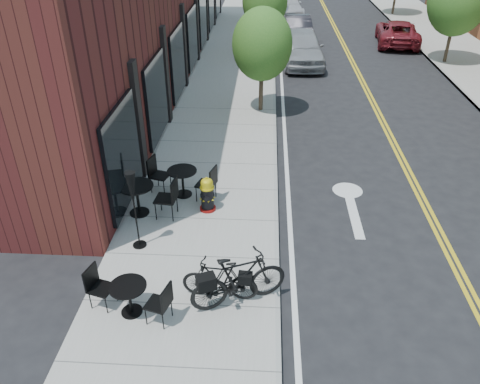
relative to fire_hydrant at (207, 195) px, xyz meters
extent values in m
plane|color=black|center=(1.85, -1.93, -0.58)|extent=(120.00, 120.00, 0.00)
cube|color=#9E9B93|center=(-0.15, 8.07, -0.52)|extent=(4.00, 70.00, 0.12)
cylinder|color=#382B1E|center=(1.25, 7.07, 0.35)|extent=(0.16, 0.16, 1.61)
ellipsoid|color=#2D6520|center=(1.25, 7.07, 2.03)|extent=(2.20, 2.20, 2.64)
cylinder|color=#382B1E|center=(1.25, 15.07, 0.38)|extent=(0.16, 0.16, 1.68)
ellipsoid|color=#2D6520|center=(1.25, 15.07, 2.14)|extent=(2.30, 2.30, 2.76)
cylinder|color=#382B1E|center=(1.25, 23.07, 0.33)|extent=(0.16, 0.16, 1.57)
cylinder|color=#382B1E|center=(10.45, 14.07, 0.45)|extent=(0.16, 0.16, 1.82)
ellipsoid|color=#2D6520|center=(10.45, 14.07, 2.48)|extent=(2.80, 2.80, 3.36)
cylinder|color=#382B1E|center=(10.45, 26.07, 0.45)|extent=(0.16, 0.16, 1.82)
cylinder|color=maroon|center=(0.00, 0.00, -0.42)|extent=(0.51, 0.51, 0.06)
cylinder|color=black|center=(0.00, 0.00, -0.11)|extent=(0.40, 0.40, 0.63)
cylinder|color=gold|center=(0.00, 0.00, 0.21)|extent=(0.45, 0.45, 0.04)
cylinder|color=gold|center=(0.00, 0.00, 0.30)|extent=(0.39, 0.39, 0.15)
ellipsoid|color=gold|center=(0.00, 0.00, 0.38)|extent=(0.37, 0.37, 0.18)
cylinder|color=gold|center=(0.00, 0.00, 0.48)|extent=(0.06, 0.06, 0.06)
imported|color=black|center=(0.63, -3.19, 0.01)|extent=(1.58, 0.57, 0.93)
imported|color=black|center=(1.01, -3.31, 0.14)|extent=(2.05, 1.29, 1.19)
cylinder|color=black|center=(-1.08, -3.70, -0.44)|extent=(0.52, 0.52, 0.03)
cylinder|color=black|center=(-1.08, -3.70, -0.11)|extent=(0.07, 0.07, 0.66)
cylinder|color=black|center=(-1.08, -3.70, 0.22)|extent=(0.89, 0.89, 0.03)
cylinder|color=black|center=(-0.75, 0.68, -0.44)|extent=(0.58, 0.58, 0.03)
cylinder|color=black|center=(-0.75, 0.68, -0.08)|extent=(0.08, 0.08, 0.74)
cylinder|color=black|center=(-0.75, 0.68, 0.30)|extent=(0.99, 0.99, 0.03)
cylinder|color=black|center=(-1.75, -0.28, -0.44)|extent=(0.55, 0.55, 0.03)
cylinder|color=black|center=(-1.75, -0.28, -0.04)|extent=(0.08, 0.08, 0.80)
cylinder|color=black|center=(-1.75, -0.28, 0.36)|extent=(0.95, 0.95, 0.03)
cylinder|color=black|center=(-1.43, -1.61, -0.44)|extent=(0.32, 0.32, 0.04)
cylinder|color=black|center=(-1.43, -1.61, 0.52)|extent=(0.04, 0.04, 1.90)
cone|color=black|center=(-1.43, -1.61, 1.09)|extent=(0.23, 0.23, 0.84)
imported|color=#93969A|center=(3.18, 13.66, 0.25)|extent=(2.16, 4.94, 1.66)
imported|color=black|center=(3.19, 18.33, 0.12)|extent=(1.81, 4.31, 1.38)
imported|color=silver|center=(2.65, 25.33, 0.17)|extent=(2.72, 5.38, 1.50)
imported|color=maroon|center=(8.86, 17.86, 0.09)|extent=(2.83, 5.03, 1.33)
camera|label=1|loc=(1.43, -10.15, 6.42)|focal=35.00mm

